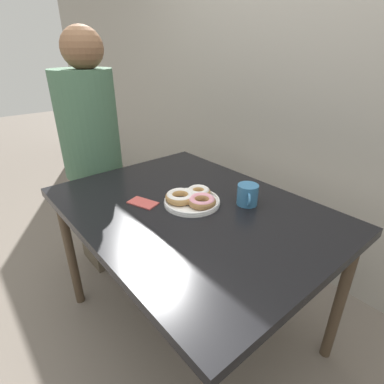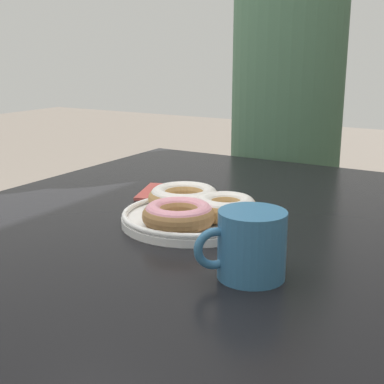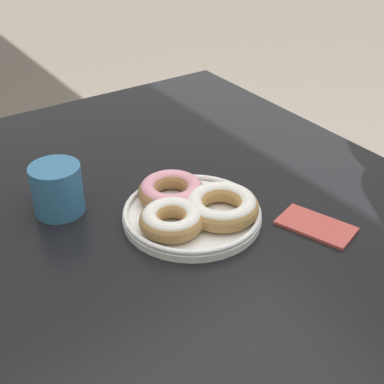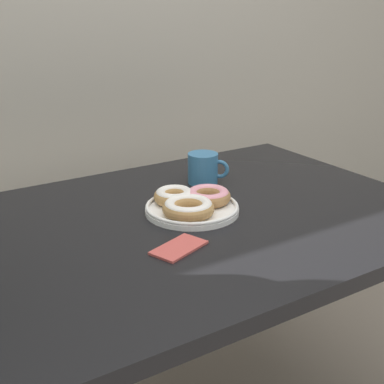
{
  "view_description": "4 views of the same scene",
  "coord_description": "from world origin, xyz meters",
  "px_view_note": "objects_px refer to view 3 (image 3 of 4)",
  "views": [
    {
      "loc": [
        0.93,
        -0.59,
        1.42
      ],
      "look_at": [
        -0.02,
        0.2,
        0.83
      ],
      "focal_mm": 28.0,
      "sensor_mm": 36.0,
      "label": 1
    },
    {
      "loc": [
        0.79,
        0.67,
        1.07
      ],
      "look_at": [
        -0.02,
        0.2,
        0.83
      ],
      "focal_mm": 50.0,
      "sensor_mm": 36.0,
      "label": 2
    },
    {
      "loc": [
        -0.69,
        0.65,
        1.34
      ],
      "look_at": [
        -0.02,
        0.2,
        0.83
      ],
      "focal_mm": 50.0,
      "sensor_mm": 36.0,
      "label": 3
    },
    {
      "loc": [
        -0.75,
        -0.95,
        1.33
      ],
      "look_at": [
        -0.02,
        0.2,
        0.83
      ],
      "focal_mm": 50.0,
      "sensor_mm": 36.0,
      "label": 4
    }
  ],
  "objects_px": {
    "dining_table": "(196,241)",
    "donut_plate": "(192,207)",
    "coffee_mug": "(58,188)",
    "napkin": "(316,226)"
  },
  "relations": [
    {
      "from": "dining_table",
      "to": "donut_plate",
      "type": "distance_m",
      "value": 0.1
    },
    {
      "from": "dining_table",
      "to": "coffee_mug",
      "type": "bearing_deg",
      "value": 54.49
    },
    {
      "from": "donut_plate",
      "to": "napkin",
      "type": "distance_m",
      "value": 0.23
    },
    {
      "from": "napkin",
      "to": "dining_table",
      "type": "bearing_deg",
      "value": 43.3
    },
    {
      "from": "donut_plate",
      "to": "coffee_mug",
      "type": "relative_size",
      "value": 2.43
    },
    {
      "from": "napkin",
      "to": "donut_plate",
      "type": "bearing_deg",
      "value": 50.02
    },
    {
      "from": "napkin",
      "to": "coffee_mug",
      "type": "bearing_deg",
      "value": 49.29
    },
    {
      "from": "donut_plate",
      "to": "napkin",
      "type": "xyz_separation_m",
      "value": [
        -0.15,
        -0.18,
        -0.02
      ]
    },
    {
      "from": "coffee_mug",
      "to": "donut_plate",
      "type": "bearing_deg",
      "value": -131.36
    },
    {
      "from": "donut_plate",
      "to": "coffee_mug",
      "type": "xyz_separation_m",
      "value": [
        0.17,
        0.19,
        0.02
      ]
    }
  ]
}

